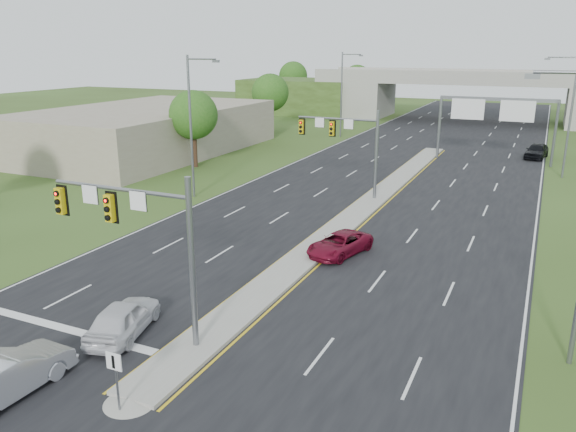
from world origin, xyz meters
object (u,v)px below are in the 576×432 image
(signal_mast_near, at_px, (141,229))
(signal_mast_far, at_px, (348,139))
(car_silver, at_px, (8,375))
(car_far_c, at_px, (537,151))
(keep_right_sign, at_px, (115,372))
(car_white, at_px, (123,318))
(overpass, at_px, (471,99))
(car_far_a, at_px, (340,244))
(sign_gantry, at_px, (495,112))

(signal_mast_near, distance_m, signal_mast_far, 25.00)
(car_silver, relative_size, car_far_c, 0.98)
(keep_right_sign, relative_size, car_white, 0.50)
(signal_mast_far, relative_size, car_white, 1.60)
(signal_mast_near, xyz_separation_m, keep_right_sign, (2.26, -4.45, -3.21))
(signal_mast_near, distance_m, overpass, 80.11)
(keep_right_sign, xyz_separation_m, car_far_a, (1.61, 16.91, -0.87))
(overpass, relative_size, car_white, 18.27)
(sign_gantry, bearing_deg, car_white, -102.49)
(car_white, xyz_separation_m, car_far_c, (14.34, 49.61, 0.07))
(sign_gantry, height_order, car_far_a, sign_gantry)
(sign_gantry, relative_size, car_silver, 2.46)
(overpass, xyz_separation_m, car_white, (-3.34, -80.33, -2.79))
(car_white, relative_size, car_far_a, 0.97)
(car_silver, bearing_deg, keep_right_sign, -166.81)
(signal_mast_near, xyz_separation_m, sign_gantry, (8.95, 44.99, 0.51))
(keep_right_sign, distance_m, car_far_a, 17.01)
(signal_mast_near, distance_m, car_silver, 6.80)
(signal_mast_near, distance_m, keep_right_sign, 5.94)
(car_silver, bearing_deg, overpass, -90.75)
(sign_gantry, distance_m, car_far_c, 7.55)
(signal_mast_near, height_order, sign_gantry, signal_mast_near)
(car_far_c, bearing_deg, signal_mast_far, -110.29)
(signal_mast_far, relative_size, car_silver, 1.49)
(sign_gantry, bearing_deg, car_silver, -102.06)
(signal_mast_far, distance_m, car_white, 25.59)
(sign_gantry, bearing_deg, keep_right_sign, -97.70)
(signal_mast_far, distance_m, overpass, 55.13)
(keep_right_sign, distance_m, overpass, 84.55)
(signal_mast_near, relative_size, car_silver, 1.49)
(keep_right_sign, relative_size, sign_gantry, 0.19)
(signal_mast_far, xyz_separation_m, sign_gantry, (8.95, 19.99, 0.51))
(overpass, distance_m, car_far_a, 67.70)
(car_far_a, distance_m, car_far_c, 38.07)
(signal_mast_far, xyz_separation_m, car_silver, (-1.79, -30.26, -3.93))
(keep_right_sign, relative_size, car_far_c, 0.46)
(car_silver, bearing_deg, car_far_a, -105.76)
(car_far_a, bearing_deg, keep_right_sign, -79.98)
(car_far_a, bearing_deg, sign_gantry, 96.59)
(sign_gantry, bearing_deg, signal_mast_far, -114.11)
(overpass, bearing_deg, keep_right_sign, -90.00)
(overpass, height_order, car_silver, overpass)
(overpass, distance_m, car_silver, 85.47)
(sign_gantry, xyz_separation_m, car_silver, (-10.74, -50.25, -4.44))
(signal_mast_far, xyz_separation_m, keep_right_sign, (2.26, -29.45, -3.21))
(overpass, height_order, car_far_a, overpass)
(signal_mast_far, xyz_separation_m, overpass, (2.26, 55.07, -1.17))
(signal_mast_near, distance_m, sign_gantry, 45.88)
(keep_right_sign, bearing_deg, car_white, 128.50)
(signal_mast_near, height_order, keep_right_sign, signal_mast_near)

